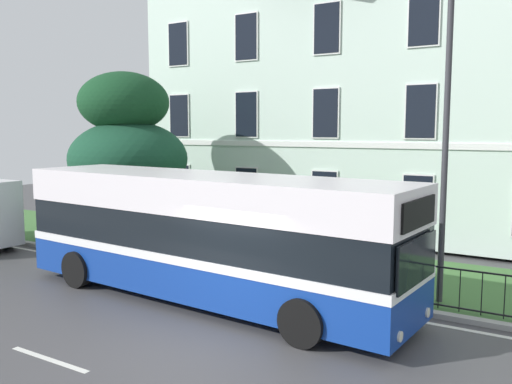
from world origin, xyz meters
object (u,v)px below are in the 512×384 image
Objects in this scene: single_decker_bus at (205,234)px; litter_bin at (111,234)px; evergreen_tree at (122,177)px; street_lamp_post at (446,124)px; georgian_townhouse at (367,90)px.

single_decker_bus is 6.27m from litter_bin.
street_lamp_post is (11.58, -1.36, 1.83)m from evergreen_tree.
litter_bin is (0.87, -1.43, -1.77)m from evergreen_tree.
single_decker_bus is 10.22× the size of litter_bin.
single_decker_bus is (6.59, -3.80, -0.80)m from evergreen_tree.
litter_bin is (-5.72, 2.37, -0.97)m from single_decker_bus.
georgian_townhouse is 10.79m from evergreen_tree.
georgian_townhouse is 1.64× the size of single_decker_bus.
georgian_townhouse is at bearing 60.58° from litter_bin.
street_lamp_post is at bearing -6.70° from evergreen_tree.
evergreen_tree is at bearing 153.71° from single_decker_bus.
evergreen_tree reaches higher than litter_bin.
single_decker_bus is at bearing -22.53° from litter_bin.
single_decker_bus is 6.15m from street_lamp_post.
single_decker_bus is 1.45× the size of street_lamp_post.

